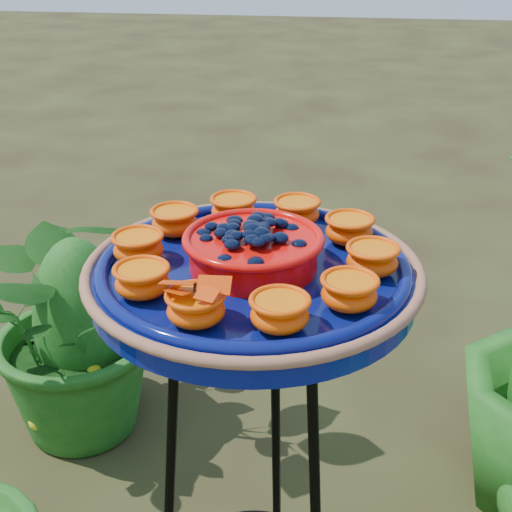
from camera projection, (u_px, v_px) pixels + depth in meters
The scene contains 3 objects.
tripod_stand at pixel (254, 481), 1.24m from camera, with size 0.40×0.40×0.95m.
feeder_dish at pixel (253, 268), 1.06m from camera, with size 0.55×0.55×0.11m.
shrub_back_left at pixel (80, 313), 2.12m from camera, with size 0.71×0.62×0.79m, color #175215.
Camera 1 is at (0.10, -1.05, 1.48)m, focal length 50.00 mm.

